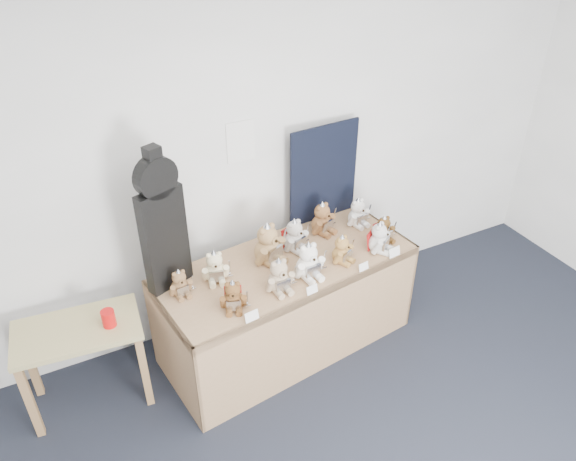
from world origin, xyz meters
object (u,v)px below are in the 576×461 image
teddy_back_left (215,268)px  teddy_back_centre_right (295,237)px  teddy_front_right (342,250)px  teddy_back_end (358,213)px  display_table (293,287)px  teddy_front_far_right (379,239)px  side_table (80,342)px  guitar_case (162,222)px  teddy_back_far_left (180,284)px  teddy_front_centre (309,262)px  teddy_front_end (384,230)px  teddy_back_centre_left (268,245)px  teddy_front_far_left (233,297)px  red_cup (108,318)px  teddy_front_left (279,277)px  teddy_back_right (323,220)px

teddy_back_left → teddy_back_centre_right: teddy_back_centre_right is taller
teddy_front_right → teddy_back_end: size_ratio=0.93×
display_table → teddy_front_far_right: bearing=-15.0°
side_table → teddy_front_far_right: 2.16m
guitar_case → teddy_back_far_left: 0.43m
teddy_front_centre → teddy_front_far_right: (0.60, 0.03, -0.01)m
teddy_front_end → teddy_back_centre_right: bearing=154.7°
teddy_front_centre → teddy_back_left: bearing=152.3°
side_table → guitar_case: guitar_case is taller
teddy_back_centre_left → teddy_back_end: bearing=-14.9°
teddy_front_far_left → teddy_front_end: 1.30m
teddy_front_far_right → teddy_back_centre_left: teddy_back_centre_left is taller
red_cup → teddy_front_end: (2.02, -0.13, 0.14)m
guitar_case → teddy_front_right: guitar_case is taller
teddy_front_left → red_cup: bearing=161.6°
guitar_case → side_table: bearing=161.3°
guitar_case → teddy_back_end: size_ratio=3.99×
teddy_back_end → teddy_front_right: bearing=-145.2°
teddy_front_far_right → teddy_back_end: bearing=47.5°
guitar_case → teddy_front_end: bearing=-28.5°
teddy_front_far_left → teddy_back_centre_left: bearing=60.9°
teddy_back_far_left → teddy_back_centre_right: bearing=3.1°
red_cup → teddy_back_far_left: 0.50m
teddy_back_right → teddy_back_left: bearing=171.4°
side_table → teddy_back_left: (0.93, -0.08, 0.34)m
teddy_front_end → red_cup: bearing=168.4°
teddy_front_far_left → teddy_front_centre: bearing=27.7°
teddy_back_left → red_cup: bearing=-168.6°
display_table → teddy_back_left: bearing=159.5°
teddy_back_left → teddy_back_centre_left: 0.42m
teddy_front_left → teddy_back_left: size_ratio=1.06×
teddy_front_centre → teddy_front_far_left: bearing=-177.4°
teddy_front_far_right → teddy_back_centre_right: size_ratio=0.96×
side_table → teddy_back_left: teddy_back_left is taller
teddy_back_right → teddy_back_far_left: teddy_back_right is taller
teddy_front_right → teddy_back_far_left: size_ratio=1.10×
display_table → teddy_back_far_left: (-0.78, 0.08, 0.25)m
guitar_case → teddy_front_end: 1.64m
teddy_front_right → side_table: bearing=148.4°
teddy_front_centre → teddy_front_right: teddy_front_centre is taller
teddy_front_far_right → teddy_back_right: teddy_back_right is taller
display_table → teddy_back_right: (0.41, 0.31, 0.28)m
display_table → teddy_back_end: 0.81m
side_table → red_cup: 0.28m
teddy_back_centre_left → teddy_back_centre_right: 0.24m
red_cup → teddy_back_centre_left: 1.16m
teddy_back_left → teddy_back_far_left: (-0.26, -0.04, -0.02)m
teddy_front_far_right → teddy_back_left: (-1.18, 0.21, -0.00)m
side_table → teddy_front_centre: bearing=-6.1°
red_cup → teddy_back_centre_left: bearing=1.3°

